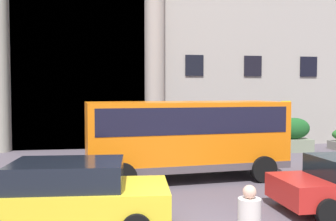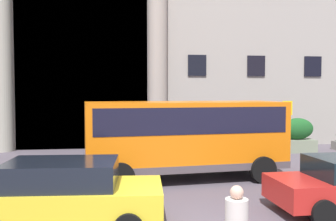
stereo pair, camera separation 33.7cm
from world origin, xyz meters
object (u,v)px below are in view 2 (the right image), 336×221
hedge_planter_west (297,136)px  parked_estate_mid (62,194)px  bus_stop_sign (287,125)px  scooter_by_planter (9,189)px  orange_minibus (185,133)px

hedge_planter_west → parked_estate_mid: (-10.31, -9.49, -0.06)m
parked_estate_mid → bus_stop_sign: bearing=41.7°
hedge_planter_west → parked_estate_mid: bearing=-137.4°
scooter_by_planter → hedge_planter_west: bearing=30.7°
bus_stop_sign → hedge_planter_west: 3.68m
orange_minibus → hedge_planter_west: size_ratio=4.06×
parked_estate_mid → hedge_planter_west: bearing=46.4°
bus_stop_sign → parked_estate_mid: bearing=-142.1°
bus_stop_sign → parked_estate_mid: (-8.33, -6.49, -0.89)m
bus_stop_sign → hedge_planter_west: bus_stop_sign is taller
orange_minibus → hedge_planter_west: (6.73, 5.03, -0.79)m
parked_estate_mid → scooter_by_planter: 2.57m
scooter_by_planter → bus_stop_sign: bearing=23.0°
hedge_planter_west → orange_minibus: bearing=-143.2°
hedge_planter_west → scooter_by_planter: size_ratio=0.85×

